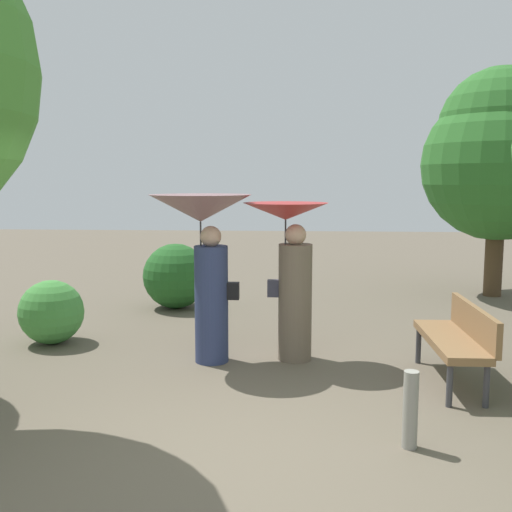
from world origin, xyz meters
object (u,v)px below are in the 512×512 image
(person_right, at_px, (291,259))
(path_marker_post, at_px, (410,410))
(park_bench, at_px, (458,336))
(tree_near_right, at_px, (499,153))
(person_left, at_px, (204,240))

(person_right, bearing_deg, path_marker_post, -155.35)
(park_bench, relative_size, tree_near_right, 0.37)
(person_left, xyz_separation_m, path_marker_post, (1.98, -2.14, -1.12))
(tree_near_right, xyz_separation_m, path_marker_post, (-2.70, -6.41, -2.28))
(person_left, bearing_deg, tree_near_right, -46.21)
(tree_near_right, distance_m, path_marker_post, 7.32)
(tree_near_right, height_order, path_marker_post, tree_near_right)
(person_right, relative_size, park_bench, 1.24)
(park_bench, xyz_separation_m, path_marker_post, (-0.78, -1.57, -0.19))
(person_left, relative_size, park_bench, 1.30)
(park_bench, distance_m, path_marker_post, 1.76)
(person_right, bearing_deg, person_left, 99.74)
(park_bench, bearing_deg, tree_near_right, 157.60)
(person_left, height_order, person_right, person_left)
(person_left, relative_size, person_right, 1.05)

